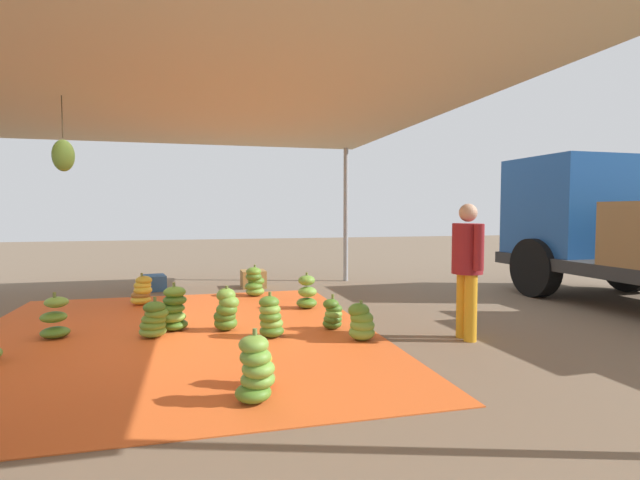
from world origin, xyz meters
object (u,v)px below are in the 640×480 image
(banana_bunch_4, at_px, (271,318))
(banana_bunch_9, at_px, (154,320))
(crate_0, at_px, (253,279))
(crate_1, at_px, (155,283))
(banana_bunch_10, at_px, (174,310))
(banana_bunch_0, at_px, (307,293))
(banana_bunch_8, at_px, (55,319))
(banana_bunch_2, at_px, (226,311))
(banana_bunch_3, at_px, (361,323))
(banana_bunch_12, at_px, (260,365))
(banana_bunch_5, at_px, (142,291))
(banana_bunch_1, at_px, (254,282))
(banana_bunch_11, at_px, (256,371))
(worker_0, at_px, (467,261))
(banana_bunch_6, at_px, (333,315))

(banana_bunch_4, xyz_separation_m, banana_bunch_9, (-0.33, -1.31, -0.03))
(crate_0, height_order, crate_1, crate_0)
(banana_bunch_10, bearing_deg, crate_0, 157.22)
(banana_bunch_0, relative_size, banana_bunch_8, 1.02)
(banana_bunch_2, bearing_deg, banana_bunch_3, 60.73)
(banana_bunch_0, relative_size, banana_bunch_12, 1.26)
(banana_bunch_2, relative_size, banana_bunch_12, 1.29)
(banana_bunch_5, height_order, banana_bunch_10, banana_bunch_10)
(banana_bunch_2, distance_m, banana_bunch_8, 1.94)
(banana_bunch_1, relative_size, banana_bunch_4, 1.03)
(banana_bunch_1, bearing_deg, banana_bunch_4, -2.82)
(banana_bunch_9, bearing_deg, banana_bunch_11, 22.44)
(banana_bunch_8, bearing_deg, crate_0, 140.34)
(banana_bunch_9, relative_size, crate_0, 1.01)
(banana_bunch_8, relative_size, crate_1, 1.05)
(worker_0, bearing_deg, banana_bunch_4, -106.00)
(banana_bunch_9, bearing_deg, banana_bunch_8, -103.45)
(banana_bunch_1, xyz_separation_m, banana_bunch_3, (3.18, 0.84, -0.04))
(banana_bunch_8, bearing_deg, banana_bunch_5, 157.72)
(worker_0, bearing_deg, banana_bunch_12, -69.51)
(banana_bunch_5, bearing_deg, banana_bunch_0, 69.28)
(banana_bunch_10, distance_m, banana_bunch_12, 2.30)
(banana_bunch_3, bearing_deg, crate_1, -149.17)
(banana_bunch_2, relative_size, crate_1, 1.09)
(banana_bunch_0, distance_m, banana_bunch_4, 1.72)
(banana_bunch_8, bearing_deg, banana_bunch_11, 39.18)
(banana_bunch_12, distance_m, crate_0, 5.36)
(banana_bunch_5, distance_m, crate_1, 1.47)
(banana_bunch_10, xyz_separation_m, worker_0, (1.24, 3.26, 0.65))
(banana_bunch_3, relative_size, crate_1, 0.89)
(banana_bunch_5, bearing_deg, banana_bunch_11, 16.22)
(banana_bunch_5, bearing_deg, banana_bunch_8, -22.28)
(banana_bunch_5, relative_size, banana_bunch_6, 1.15)
(banana_bunch_2, height_order, banana_bunch_9, banana_bunch_2)
(banana_bunch_12, relative_size, crate_0, 0.93)
(banana_bunch_2, bearing_deg, banana_bunch_6, 78.70)
(banana_bunch_4, relative_size, banana_bunch_11, 0.92)
(banana_bunch_0, height_order, banana_bunch_2, banana_bunch_2)
(banana_bunch_0, distance_m, banana_bunch_1, 1.42)
(banana_bunch_12, bearing_deg, banana_bunch_2, -175.45)
(banana_bunch_6, relative_size, banana_bunch_12, 1.01)
(banana_bunch_12, xyz_separation_m, worker_0, (-0.93, 2.48, 0.72))
(banana_bunch_3, bearing_deg, banana_bunch_8, -105.96)
(banana_bunch_5, relative_size, worker_0, 0.32)
(crate_0, bearing_deg, banana_bunch_8, -39.66)
(banana_bunch_8, bearing_deg, banana_bunch_4, 76.18)
(banana_bunch_9, xyz_separation_m, banana_bunch_10, (-0.29, 0.21, 0.05))
(banana_bunch_4, xyz_separation_m, crate_0, (-3.78, 0.23, -0.07))
(banana_bunch_6, distance_m, banana_bunch_8, 3.24)
(banana_bunch_0, bearing_deg, banana_bunch_11, -18.92)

